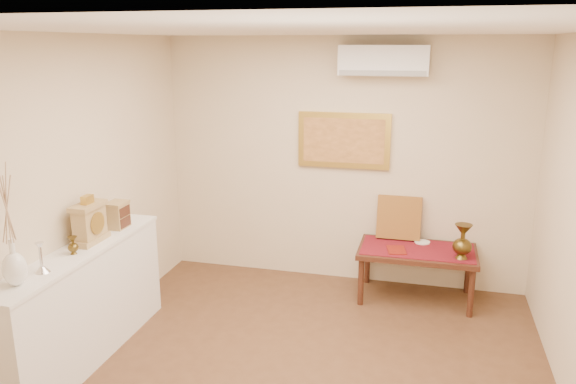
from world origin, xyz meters
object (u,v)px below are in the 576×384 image
(mantel_clock, at_px, (90,222))
(wooden_chest, at_px, (118,215))
(white_vase, at_px, (9,226))
(low_table, at_px, (417,255))
(brass_urn_tall, at_px, (463,238))
(display_ledge, at_px, (84,305))

(mantel_clock, xyz_separation_m, wooden_chest, (0.02, 0.40, -0.05))
(white_vase, height_order, low_table, white_vase)
(white_vase, bearing_deg, mantel_clock, 90.38)
(low_table, bearing_deg, brass_urn_tall, -21.23)
(brass_urn_tall, relative_size, wooden_chest, 1.75)
(mantel_clock, xyz_separation_m, low_table, (2.68, 1.68, -0.67))
(wooden_chest, bearing_deg, mantel_clock, -92.80)
(brass_urn_tall, bearing_deg, mantel_clock, -154.01)
(white_vase, relative_size, mantel_clock, 2.14)
(white_vase, height_order, display_ledge, white_vase)
(white_vase, distance_m, brass_urn_tall, 3.99)
(white_vase, xyz_separation_m, display_ledge, (0.00, 0.71, -0.93))
(display_ledge, height_order, wooden_chest, wooden_chest)
(display_ledge, distance_m, mantel_clock, 0.69)
(brass_urn_tall, distance_m, display_ledge, 3.56)
(mantel_clock, bearing_deg, display_ledge, -87.99)
(white_vase, relative_size, wooden_chest, 3.59)
(display_ledge, bearing_deg, wooden_chest, 88.78)
(wooden_chest, relative_size, low_table, 0.20)
(brass_urn_tall, height_order, display_ledge, brass_urn_tall)
(white_vase, xyz_separation_m, brass_urn_tall, (3.10, 2.43, -0.65))
(display_ledge, distance_m, wooden_chest, 0.86)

